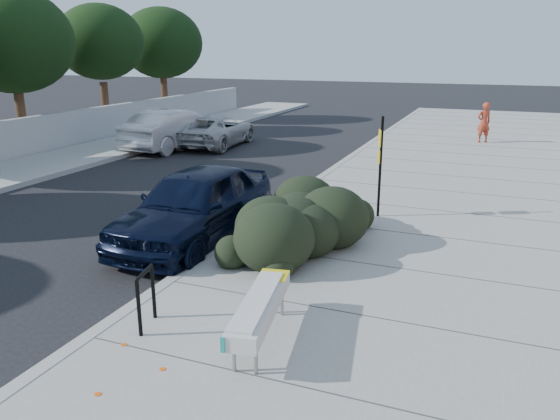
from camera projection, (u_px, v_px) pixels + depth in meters
The scene contains 15 objects.
ground at pixel (169, 289), 9.26m from camera, with size 120.00×120.00×0.00m, color black.
sidewalk_near at pixel (521, 235), 11.69m from camera, with size 11.20×50.00×0.15m, color gray.
curb_near at pixel (279, 208), 13.68m from camera, with size 0.22×50.00×0.17m, color #9E9E99.
curb_far at pixel (35, 180), 16.54m from camera, with size 0.22×50.00×0.17m, color #9E9E99.
tree_far_d at pixel (11, 41), 20.53m from camera, with size 4.60×4.60×6.16m.
tree_far_e at pixel (100, 42), 24.98m from camera, with size 4.00×4.00×5.90m.
tree_far_f at pixel (161, 43), 29.43m from camera, with size 4.40×4.40×6.07m.
bench at pixel (260, 307), 7.20m from camera, with size 0.76×2.10×0.62m.
bike_rack at pixel (146, 293), 7.57m from camera, with size 0.17×0.57×0.84m.
sign_post at pixel (380, 160), 12.40m from camera, with size 0.13×0.26×2.32m.
hedge at pixel (303, 212), 10.73m from camera, with size 1.79×3.59×1.35m, color black.
sedan_navy at pixel (195, 205), 11.36m from camera, with size 1.86×4.63×1.58m, color black.
wagon_silver at pixel (175, 129), 21.98m from camera, with size 1.70×4.87×1.60m, color #BABABF.
suv_silver at pixel (216, 131), 22.67m from camera, with size 2.10×4.55×1.26m, color #ABAFB1.
pedestrian at pixel (484, 122), 22.56m from camera, with size 0.60×0.39×1.65m, color #9F3722.
Camera 1 is at (4.91, -7.18, 3.92)m, focal length 35.00 mm.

